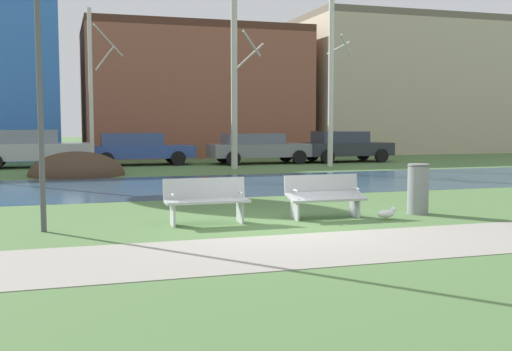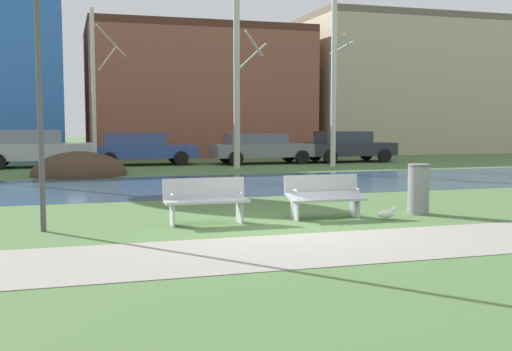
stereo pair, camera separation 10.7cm
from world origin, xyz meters
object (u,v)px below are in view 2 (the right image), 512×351
at_px(bench_left, 206,199).
at_px(parked_sedan_second_silver, 36,148).
at_px(trash_bin, 418,188).
at_px(parked_hatch_third_blue, 141,148).
at_px(seagull, 387,213).
at_px(parked_suv_fifth_dark, 347,146).
at_px(bench_right, 325,195).
at_px(parked_wagon_fourth_grey, 261,147).

bearing_deg(bench_left, parked_sedan_second_silver, 102.94).
height_order(bench_left, trash_bin, trash_bin).
xyz_separation_m(trash_bin, parked_hatch_third_blue, (-3.93, 16.67, 0.21)).
distance_m(seagull, parked_suv_fifth_dark, 17.84).
distance_m(bench_right, seagull, 1.29).
xyz_separation_m(seagull, parked_suv_fifth_dark, (6.90, 16.44, 0.65)).
relative_size(seagull, parked_hatch_third_blue, 0.09).
bearing_deg(bench_right, parked_wagon_fourth_grey, 77.06).
relative_size(bench_left, parked_hatch_third_blue, 0.34).
xyz_separation_m(bench_right, trash_bin, (2.12, -0.06, 0.08)).
relative_size(bench_left, parked_sedan_second_silver, 0.34).
bearing_deg(parked_hatch_third_blue, seagull, -80.40).
height_order(bench_left, parked_suv_fifth_dark, parked_suv_fifth_dark).
height_order(bench_left, seagull, bench_left).
xyz_separation_m(parked_sedan_second_silver, parked_hatch_third_blue, (4.43, 0.16, -0.07)).
bearing_deg(bench_right, parked_suv_fifth_dark, 63.23).
distance_m(seagull, parked_sedan_second_silver, 18.55).
bearing_deg(bench_right, seagull, -27.83).
height_order(bench_left, parked_sedan_second_silver, parked_sedan_second_silver).
height_order(bench_right, seagull, bench_right).
distance_m(trash_bin, parked_sedan_second_silver, 18.51).
height_order(bench_left, parked_wagon_fourth_grey, parked_wagon_fourth_grey).
bearing_deg(bench_right, trash_bin, -1.75).
distance_m(bench_right, parked_sedan_second_silver, 17.59).
relative_size(bench_right, trash_bin, 1.51).
bearing_deg(parked_hatch_third_blue, bench_right, -83.79).
xyz_separation_m(parked_sedan_second_silver, parked_suv_fifth_dark, (14.24, -0.59, -0.05)).
xyz_separation_m(trash_bin, parked_sedan_second_silver, (-8.36, 16.51, 0.28)).
bearing_deg(seagull, trash_bin, 26.82).
bearing_deg(parked_wagon_fourth_grey, parked_sedan_second_silver, 176.88).
xyz_separation_m(bench_left, trash_bin, (4.58, -0.06, 0.08)).
xyz_separation_m(seagull, parked_wagon_fourth_grey, (2.55, 16.49, 0.62)).
bearing_deg(parked_suv_fifth_dark, parked_hatch_third_blue, 175.63).
bearing_deg(parked_hatch_third_blue, parked_suv_fifth_dark, -4.37).
height_order(parked_hatch_third_blue, parked_suv_fifth_dark, parked_suv_fifth_dark).
bearing_deg(parked_wagon_fourth_grey, parked_hatch_third_blue, 172.70).
bearing_deg(parked_sedan_second_silver, bench_left, -77.06).
height_order(bench_left, bench_right, same).
bearing_deg(trash_bin, parked_wagon_fourth_grey, 84.52).
relative_size(bench_right, parked_hatch_third_blue, 0.34).
relative_size(parked_wagon_fourth_grey, parked_suv_fifth_dark, 1.12).
height_order(trash_bin, parked_hatch_third_blue, parked_hatch_third_blue).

